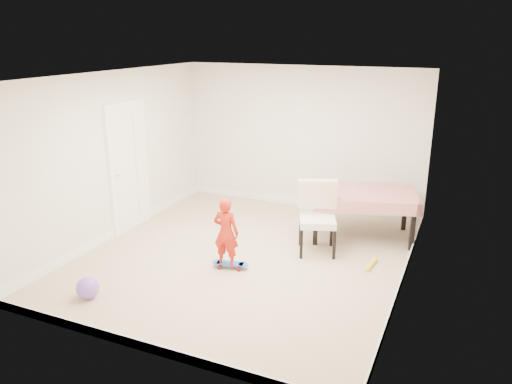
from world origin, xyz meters
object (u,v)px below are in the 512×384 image
at_px(dining_table, 362,214).
at_px(dining_chair, 318,219).
at_px(child, 226,235).
at_px(skateboard, 230,265).
at_px(balloon, 88,288).

distance_m(dining_table, dining_chair, 0.99).
bearing_deg(dining_table, child, -143.52).
height_order(dining_chair, skateboard, dining_chair).
distance_m(dining_chair, skateboard, 1.46).
bearing_deg(skateboard, child, -162.98).
bearing_deg(balloon, dining_chair, 48.47).
distance_m(child, balloon, 1.90).
distance_m(dining_chair, balloon, 3.31).
distance_m(skateboard, balloon, 1.91).
height_order(dining_table, dining_chair, dining_chair).
bearing_deg(dining_chair, child, -154.29).
bearing_deg(balloon, dining_table, 51.23).
bearing_deg(dining_chair, balloon, -151.99).
distance_m(skateboard, child, 0.46).
height_order(dining_table, balloon, dining_table).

